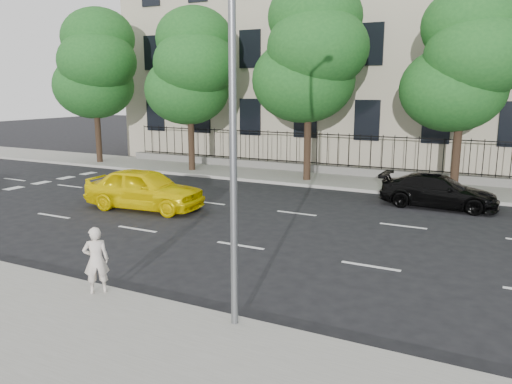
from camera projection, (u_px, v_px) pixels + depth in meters
The scene contains 14 objects.
ground at pixel (194, 272), 13.00m from camera, with size 120.00×120.00×0.00m, color black.
near_sidewalk at pixel (77, 336), 9.50m from camera, with size 60.00×4.00×0.15m, color gray.
far_sidewalk at pixel (349, 182), 25.21m from camera, with size 60.00×4.00×0.15m, color gray.
lane_markings at pixel (272, 227), 17.15m from camera, with size 49.60×4.62×0.01m, color silver, non-canonical shape.
masonry_building at pixel (396, 18), 31.21m from camera, with size 34.60×12.11×18.50m.
iron_fence at pixel (359, 166), 26.58m from camera, with size 30.00×0.50×2.20m.
street_light at pixel (246, 63), 9.31m from camera, with size 0.25×3.32×8.05m.
tree_a at pixel (96, 65), 30.50m from camera, with size 5.71×5.31×9.39m.
tree_b at pixel (192, 67), 27.45m from camera, with size 5.53×5.12×8.97m.
tree_c at pixel (311, 53), 24.24m from camera, with size 5.89×5.50×9.80m.
tree_d at pixel (465, 61), 21.25m from camera, with size 5.34×4.94×8.84m.
yellow_taxi at pixel (144, 189), 19.66m from camera, with size 1.93×4.80×1.64m, color #FDDF00.
black_sedan at pixel (438, 191), 19.97m from camera, with size 1.84×4.54×1.32m, color black.
woman_near at pixel (96, 260), 11.16m from camera, with size 0.56×0.37×1.54m, color beige.
Camera 1 is at (7.00, -10.25, 4.68)m, focal length 35.00 mm.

